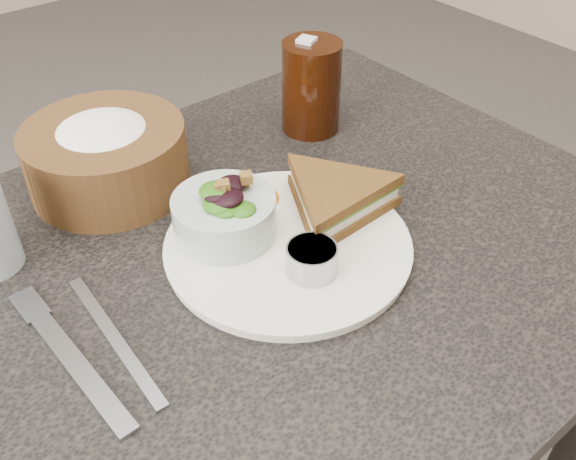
# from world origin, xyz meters

# --- Properties ---
(dining_table) EXTENTS (1.00, 0.70, 0.75)m
(dining_table) POSITION_xyz_m (0.00, 0.00, 0.38)
(dining_table) COLOR black
(dining_table) RESTS_ON floor
(dinner_plate) EXTENTS (0.28, 0.28, 0.01)m
(dinner_plate) POSITION_xyz_m (0.06, -0.02, 0.76)
(dinner_plate) COLOR silver
(dinner_plate) RESTS_ON dining_table
(sandwich) EXTENTS (0.18, 0.18, 0.05)m
(sandwich) POSITION_xyz_m (0.14, -0.01, 0.78)
(sandwich) COLOR #523415
(sandwich) RESTS_ON dinner_plate
(salad_bowl) EXTENTS (0.12, 0.12, 0.07)m
(salad_bowl) POSITION_xyz_m (0.02, 0.04, 0.80)
(salad_bowl) COLOR #A2B7AF
(salad_bowl) RESTS_ON dinner_plate
(dressing_ramekin) EXTENTS (0.07, 0.07, 0.03)m
(dressing_ramekin) POSITION_xyz_m (0.05, -0.07, 0.78)
(dressing_ramekin) COLOR #A0A3A8
(dressing_ramekin) RESTS_ON dinner_plate
(orange_wedge) EXTENTS (0.09, 0.09, 0.03)m
(orange_wedge) POSITION_xyz_m (0.08, 0.07, 0.78)
(orange_wedge) COLOR #E66105
(orange_wedge) RESTS_ON dinner_plate
(fork) EXTENTS (0.03, 0.20, 0.01)m
(fork) POSITION_xyz_m (-0.20, -0.02, 0.75)
(fork) COLOR gray
(fork) RESTS_ON dining_table
(knife) EXTENTS (0.02, 0.20, 0.00)m
(knife) POSITION_xyz_m (-0.16, -0.01, 0.75)
(knife) COLOR #9B9DA5
(knife) RESTS_ON dining_table
(bread_basket) EXTENTS (0.26, 0.26, 0.12)m
(bread_basket) POSITION_xyz_m (-0.04, 0.23, 0.81)
(bread_basket) COLOR #55391D
(bread_basket) RESTS_ON dining_table
(cola_glass) EXTENTS (0.09, 0.09, 0.14)m
(cola_glass) POSITION_xyz_m (0.26, 0.18, 0.82)
(cola_glass) COLOR black
(cola_glass) RESTS_ON dining_table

